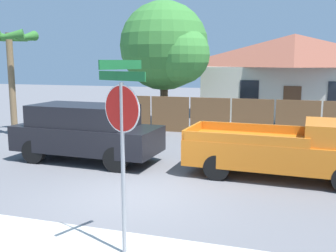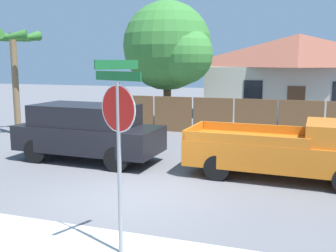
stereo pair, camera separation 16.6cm
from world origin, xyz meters
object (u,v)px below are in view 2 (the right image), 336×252
(oak_tree, at_px, (171,48))
(palm_tree, at_px, (13,46))
(house, at_px, (297,74))
(orange_pickup, at_px, (291,150))
(red_suv, at_px, (88,131))
(stop_sign, at_px, (118,124))

(oak_tree, distance_m, palm_tree, 7.38)
(house, bearing_deg, orange_pickup, -90.11)
(red_suv, distance_m, orange_pickup, 6.43)
(palm_tree, bearing_deg, orange_pickup, -15.18)
(palm_tree, bearing_deg, house, 41.08)
(red_suv, xyz_separation_m, stop_sign, (3.77, -5.52, 1.24))
(palm_tree, height_order, red_suv, palm_tree)
(red_suv, bearing_deg, palm_tree, 151.95)
(oak_tree, bearing_deg, orange_pickup, -52.15)
(oak_tree, bearing_deg, red_suv, -92.48)
(house, xyz_separation_m, orange_pickup, (-0.02, -13.56, -1.72))
(palm_tree, bearing_deg, red_suv, -30.59)
(stop_sign, bearing_deg, palm_tree, 157.74)
(palm_tree, xyz_separation_m, stop_sign, (9.18, -8.72, -1.67))
(orange_pickup, height_order, stop_sign, stop_sign)
(red_suv, bearing_deg, orange_pickup, 2.43)
(red_suv, bearing_deg, oak_tree, 90.06)
(orange_pickup, distance_m, stop_sign, 6.28)
(stop_sign, bearing_deg, house, 103.25)
(house, distance_m, orange_pickup, 13.66)
(house, height_order, stop_sign, house)
(palm_tree, distance_m, red_suv, 6.93)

